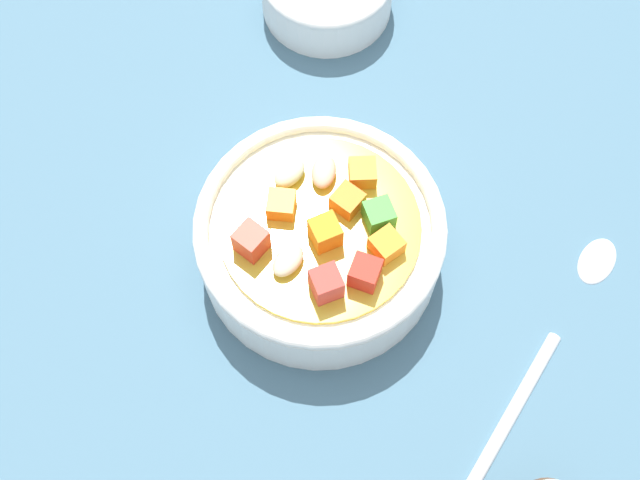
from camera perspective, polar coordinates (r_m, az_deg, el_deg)
The scene contains 3 objects.
ground_plane at distance 57.72cm, azimuth 0.00°, elevation -1.50°, with size 140.00×140.00×2.00cm, color #42667A.
soup_bowl_main at distance 54.09cm, azimuth 0.01°, elevation 0.08°, with size 16.09×16.09×7.01cm.
spoon at distance 56.28cm, azimuth 15.52°, elevation -6.94°, with size 13.54×17.01×0.87cm.
Camera 1 is at (-20.64, 7.30, 52.41)cm, focal length 46.72 mm.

